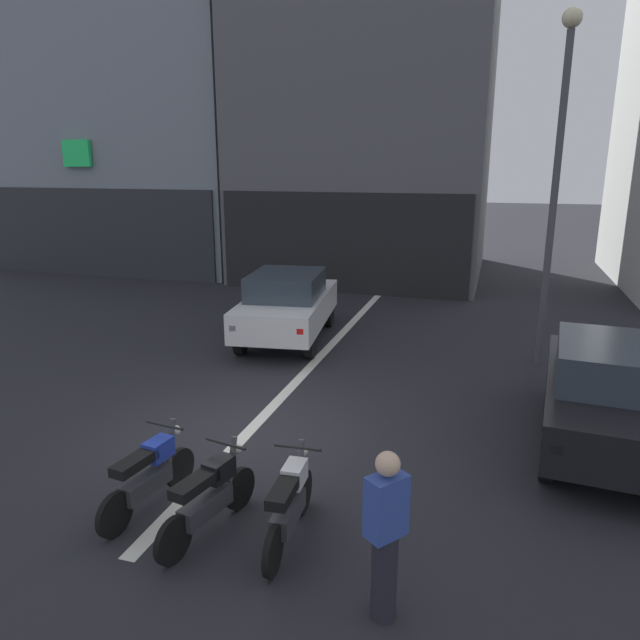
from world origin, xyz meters
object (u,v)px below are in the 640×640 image
Objects in this scene: car_white_crossing_near at (288,303)px; motorcycle_blue_row_leftmost at (149,474)px; car_black_parked_kerbside at (612,392)px; street_lamp at (558,160)px; motorcycle_black_row_left_mid at (209,496)px; person_by_motorcycles at (385,535)px; motorcycle_white_row_centre at (290,502)px; car_silver_down_street at (439,256)px.

car_white_crossing_near is 7.19m from motorcycle_blue_row_leftmost.
street_lamp is (-0.74, 3.73, 3.24)m from car_black_parked_kerbside.
motorcycle_blue_row_leftmost is 1.01× the size of motorcycle_black_row_left_mid.
person_by_motorcycles is at bearing -120.72° from car_black_parked_kerbside.
street_lamp is at bearing 77.49° from person_by_motorcycles.
car_white_crossing_near is 7.41m from car_black_parked_kerbside.
car_black_parked_kerbside is at bearing 59.28° from person_by_motorcycles.
motorcycle_black_row_left_mid is (-3.87, -7.23, -3.67)m from street_lamp.
street_lamp is at bearing 101.17° from car_black_parked_kerbside.
motorcycle_blue_row_leftmost is at bearing -124.31° from street_lamp.
car_white_crossing_near is at bearing 96.54° from motorcycle_blue_row_leftmost.
car_white_crossing_near is 6.47m from street_lamp.
street_lamp is at bearing 61.84° from motorcycle_black_row_left_mid.
motorcycle_black_row_left_mid is 0.92m from motorcycle_white_row_centre.
car_white_crossing_near is 2.57× the size of person_by_motorcycles.
motorcycle_blue_row_leftmost and motorcycle_black_row_left_mid have the same top height.
street_lamp is 9.24m from motorcycle_blue_row_leftmost.
motorcycle_blue_row_leftmost is (-4.78, -7.00, -3.67)m from street_lamp.
car_white_crossing_near and car_silver_down_street have the same top height.
car_silver_down_street is 2.60× the size of motorcycle_black_row_left_mid.
motorcycle_black_row_left_mid is 2.26m from person_by_motorcycles.
motorcycle_blue_row_leftmost is at bearing 177.51° from motorcycle_white_row_centre.
car_black_parked_kerbside is 2.54× the size of motorcycle_white_row_centre.
motorcycle_black_row_left_mid is at bearing -76.79° from car_white_crossing_near.
motorcycle_blue_row_leftmost is at bearing -83.46° from car_white_crossing_near.
street_lamp reaches higher than person_by_motorcycles.
car_silver_down_street is 15.61m from motorcycle_blue_row_leftmost.
street_lamp is 4.06× the size of motorcycle_white_row_centre.
car_silver_down_street is at bearing 83.16° from motorcycle_blue_row_leftmost.
street_lamp reaches higher than car_white_crossing_near.
motorcycle_white_row_centre is (2.63, -7.21, -0.43)m from car_white_crossing_near.
street_lamp is 8.75m from person_by_motorcycles.
car_black_parked_kerbside is 0.99× the size of car_silver_down_street.
motorcycle_black_row_left_mid is at bearing -142.74° from car_black_parked_kerbside.
car_black_parked_kerbside is 2.55× the size of motorcycle_blue_row_leftmost.
motorcycle_blue_row_leftmost is 3.18m from person_by_motorcycles.
car_white_crossing_near is at bearing 110.05° from motorcycle_white_row_centre.
car_silver_down_street is 2.57× the size of motorcycle_white_row_centre.
car_black_parked_kerbside is 2.54× the size of person_by_motorcycles.
car_white_crossing_near is at bearing 103.21° from motorcycle_black_row_left_mid.
motorcycle_white_row_centre is at bearing -90.17° from car_silver_down_street.
motorcycle_black_row_left_mid is (-0.95, -15.72, -0.43)m from car_silver_down_street.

